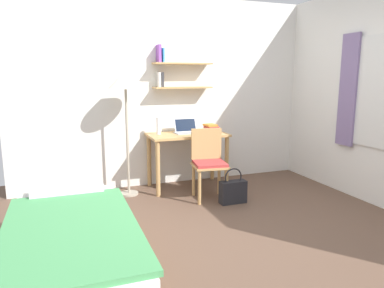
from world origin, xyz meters
TOP-DOWN VIEW (x-y plane):
  - ground_plane at (0.00, 0.00)m, footprint 5.28×5.28m
  - wall_back at (0.00, 2.02)m, footprint 4.40×0.27m
  - bed at (-1.47, -0.20)m, footprint 0.93×1.93m
  - desk at (0.12, 1.70)m, footprint 1.06×0.58m
  - desk_chair at (0.23, 1.19)m, footprint 0.47×0.46m
  - standing_lamp at (-0.71, 1.66)m, footprint 0.44×0.44m
  - laptop at (0.13, 1.77)m, footprint 0.33×0.22m
  - water_bottle at (-0.26, 1.78)m, footprint 0.06×0.06m
  - book_stack at (0.49, 1.75)m, footprint 0.18×0.25m
  - handbag at (0.43, 0.90)m, footprint 0.33×0.13m

SIDE VIEW (x-z plane):
  - ground_plane at x=0.00m, z-range 0.00..0.00m
  - handbag at x=0.43m, z-range -0.07..0.37m
  - bed at x=-1.47m, z-range -0.03..0.51m
  - desk_chair at x=0.23m, z-range 0.05..0.92m
  - desk at x=0.12m, z-range 0.24..1.00m
  - book_stack at x=0.49m, z-range 0.75..0.86m
  - laptop at x=0.13m, z-range 0.71..0.91m
  - water_bottle at x=-0.26m, z-range 0.76..0.99m
  - wall_back at x=0.00m, z-range 0.01..2.61m
  - standing_lamp at x=-0.71m, z-range 0.62..2.22m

